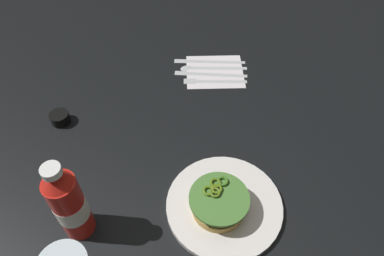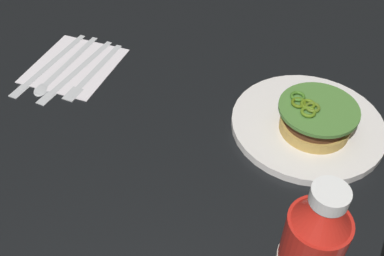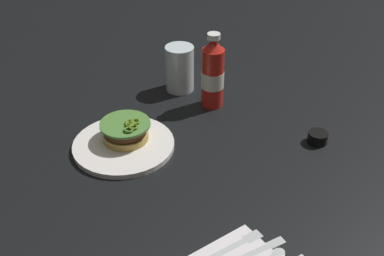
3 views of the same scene
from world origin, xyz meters
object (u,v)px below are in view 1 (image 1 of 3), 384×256
(burger_sandwich, at_px, (219,203))
(condiment_cup, at_px, (60,118))
(dinner_plate, at_px, (224,205))
(spoon_utensil, at_px, (204,67))
(fork_utensil, at_px, (209,81))
(butter_knife, at_px, (205,61))
(napkin, at_px, (215,71))
(ketchup_bottle, at_px, (69,204))
(steak_knife, at_px, (206,73))

(burger_sandwich, bearing_deg, condiment_cup, -51.52)
(dinner_plate, distance_m, spoon_utensil, 0.46)
(burger_sandwich, height_order, fork_utensil, burger_sandwich)
(condiment_cup, xyz_separation_m, butter_knife, (-0.43, -0.11, -0.01))
(burger_sandwich, distance_m, napkin, 0.45)
(burger_sandwich, height_order, napkin, burger_sandwich)
(burger_sandwich, relative_size, butter_knife, 0.59)
(fork_utensil, bearing_deg, butter_knife, -101.65)
(ketchup_bottle, bearing_deg, fork_utensil, -140.48)
(dinner_plate, xyz_separation_m, napkin, (-0.14, -0.42, -0.01))
(dinner_plate, xyz_separation_m, spoon_utensil, (-0.12, -0.44, -0.00))
(dinner_plate, distance_m, burger_sandwich, 0.04)
(dinner_plate, distance_m, fork_utensil, 0.40)
(ketchup_bottle, distance_m, napkin, 0.57)
(ketchup_bottle, xyz_separation_m, spoon_utensil, (-0.41, -0.39, -0.09))
(spoon_utensil, bearing_deg, ketchup_bottle, 43.86)
(ketchup_bottle, xyz_separation_m, napkin, (-0.43, -0.37, -0.09))
(napkin, xyz_separation_m, spoon_utensil, (0.02, -0.02, 0.00))
(condiment_cup, distance_m, steak_knife, 0.42)
(condiment_cup, bearing_deg, spoon_utensil, -168.80)
(ketchup_bottle, height_order, condiment_cup, ketchup_bottle)
(dinner_plate, bearing_deg, burger_sandwich, 19.74)
(napkin, bearing_deg, spoon_utensil, -45.07)
(ketchup_bottle, height_order, spoon_utensil, ketchup_bottle)
(ketchup_bottle, distance_m, fork_utensil, 0.53)
(burger_sandwich, distance_m, ketchup_bottle, 0.29)
(napkin, relative_size, butter_knife, 0.80)
(butter_knife, xyz_separation_m, fork_utensil, (0.02, 0.09, 0.00))
(ketchup_bottle, height_order, fork_utensil, ketchup_bottle)
(butter_knife, height_order, fork_utensil, same)
(napkin, xyz_separation_m, fork_utensil, (0.03, 0.04, 0.00))
(dinner_plate, relative_size, steak_knife, 1.21)
(napkin, bearing_deg, steak_knife, 7.79)
(steak_knife, bearing_deg, condiment_cup, 7.57)
(dinner_plate, xyz_separation_m, ketchup_bottle, (0.29, -0.05, 0.09))
(spoon_utensil, distance_m, steak_knife, 0.03)
(spoon_utensil, bearing_deg, napkin, 134.93)
(condiment_cup, relative_size, fork_utensil, 0.28)
(napkin, relative_size, steak_knife, 0.82)
(dinner_plate, bearing_deg, ketchup_bottle, -9.86)
(dinner_plate, xyz_separation_m, fork_utensil, (-0.11, -0.38, -0.00))
(ketchup_bottle, relative_size, napkin, 1.26)
(ketchup_bottle, height_order, napkin, ketchup_bottle)
(napkin, distance_m, fork_utensil, 0.05)
(dinner_plate, bearing_deg, spoon_utensil, -104.57)
(butter_knife, xyz_separation_m, spoon_utensil, (0.01, 0.03, -0.00))
(burger_sandwich, height_order, ketchup_bottle, ketchup_bottle)
(spoon_utensil, xyz_separation_m, fork_utensil, (0.01, 0.06, 0.00))
(dinner_plate, height_order, butter_knife, dinner_plate)
(dinner_plate, distance_m, napkin, 0.44)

